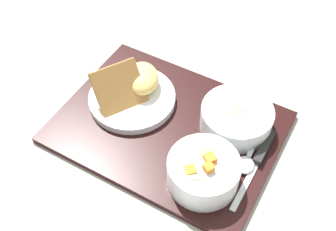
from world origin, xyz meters
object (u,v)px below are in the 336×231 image
object	(u,v)px
plate_main	(133,91)
knife	(262,153)
bowl_salad	(203,171)
bowl_soup	(237,117)
spoon	(249,156)

from	to	relation	value
plate_main	knife	bearing A→B (deg)	-179.98
bowl_salad	bowl_soup	xyz separation A→B (m)	(0.00, -0.15, -0.01)
bowl_salad	plate_main	xyz separation A→B (m)	(0.22, -0.11, -0.01)
knife	plate_main	bearing A→B (deg)	-90.43
spoon	bowl_salad	bearing A→B (deg)	-35.59
plate_main	spoon	world-z (taller)	plate_main
bowl_soup	plate_main	bearing A→B (deg)	10.83
plate_main	bowl_salad	bearing A→B (deg)	154.06
bowl_salad	spoon	bearing A→B (deg)	-121.63
bowl_salad	spoon	size ratio (longest dim) A/B	0.90
bowl_salad	bowl_soup	bearing A→B (deg)	-89.59
bowl_salad	spoon	distance (m)	0.11
bowl_soup	spoon	size ratio (longest dim) A/B	0.99
plate_main	knife	distance (m)	0.29
knife	spoon	bearing A→B (deg)	-44.48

